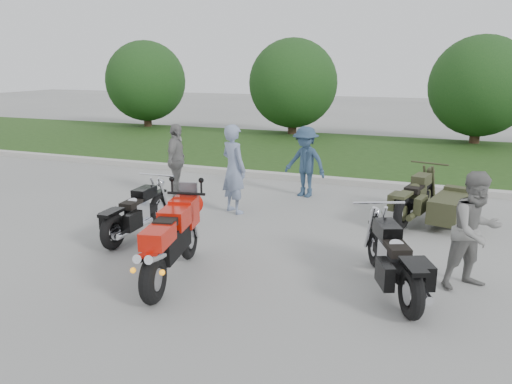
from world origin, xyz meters
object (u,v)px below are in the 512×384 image
(cruiser_left, at_px, (135,214))
(person_denim, at_px, (305,162))
(cruiser_right, at_px, (394,262))
(person_grey, at_px, (475,231))
(person_back, at_px, (177,160))
(sportbike_red, at_px, (171,240))
(person_stripe, at_px, (234,169))
(cruiser_sidecar, at_px, (435,204))

(cruiser_left, bearing_deg, person_denim, 59.23)
(cruiser_right, xyz_separation_m, person_grey, (0.98, 0.55, 0.38))
(person_denim, relative_size, person_back, 0.96)
(sportbike_red, distance_m, person_stripe, 3.45)
(cruiser_right, xyz_separation_m, person_back, (-5.25, 3.40, 0.40))
(sportbike_red, distance_m, person_back, 4.69)
(cruiser_right, height_order, person_denim, person_denim)
(sportbike_red, relative_size, person_grey, 1.33)
(cruiser_right, relative_size, cruiser_sidecar, 0.97)
(cruiser_left, relative_size, person_back, 1.25)
(person_grey, bearing_deg, person_back, 117.16)
(cruiser_right, distance_m, cruiser_sidecar, 3.35)
(cruiser_right, distance_m, person_stripe, 4.44)
(cruiser_right, bearing_deg, person_stripe, 119.61)
(cruiser_sidecar, bearing_deg, person_stripe, -157.18)
(cruiser_left, distance_m, person_stripe, 2.33)
(person_back, bearing_deg, person_grey, -126.21)
(person_stripe, relative_size, person_denim, 1.13)
(person_grey, bearing_deg, sportbike_red, 159.40)
(person_back, bearing_deg, cruiser_right, -134.59)
(sportbike_red, distance_m, cruiser_right, 3.09)
(person_back, bearing_deg, person_denim, -81.29)
(person_grey, height_order, person_back, person_back)
(person_stripe, bearing_deg, person_grey, -174.93)
(person_stripe, height_order, person_denim, person_stripe)
(person_grey, xyz_separation_m, person_denim, (-3.45, 3.87, -0.01))
(cruiser_left, bearing_deg, cruiser_right, -10.19)
(cruiser_left, height_order, cruiser_right, cruiser_right)
(person_stripe, bearing_deg, cruiser_left, 93.10)
(cruiser_sidecar, height_order, person_back, person_back)
(person_denim, bearing_deg, person_grey, -31.13)
(person_stripe, distance_m, person_back, 1.89)
(person_denim, xyz_separation_m, person_back, (-2.78, -1.03, 0.03))
(sportbike_red, height_order, person_grey, person_grey)
(cruiser_right, xyz_separation_m, person_stripe, (-3.50, 2.68, 0.48))
(cruiser_left, relative_size, person_denim, 1.30)
(cruiser_right, height_order, person_grey, person_grey)
(sportbike_red, height_order, person_back, person_back)
(sportbike_red, distance_m, person_grey, 4.18)
(cruiser_left, relative_size, cruiser_right, 1.00)
(sportbike_red, xyz_separation_m, person_grey, (3.98, 1.27, 0.21))
(cruiser_left, xyz_separation_m, cruiser_sidecar, (4.95, 2.66, -0.01))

